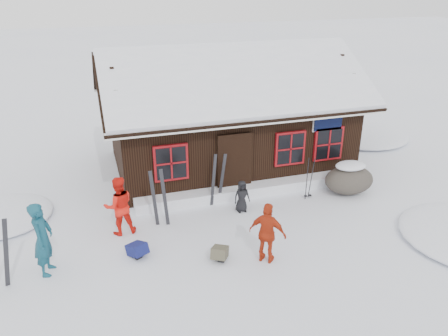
% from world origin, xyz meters
% --- Properties ---
extents(ground, '(120.00, 120.00, 0.00)m').
position_xyz_m(ground, '(0.00, 0.00, 0.00)').
color(ground, white).
rests_on(ground, ground).
extents(mountain_hut, '(8.90, 6.09, 4.42)m').
position_xyz_m(mountain_hut, '(1.50, 4.98, 1.58)').
color(mountain_hut, black).
rests_on(mountain_hut, ground).
extents(snow_drift, '(7.60, 0.60, 0.35)m').
position_xyz_m(snow_drift, '(1.50, 2.25, 0.17)').
color(snow_drift, white).
rests_on(snow_drift, ground).
extents(snow_mounds, '(20.60, 13.20, 0.48)m').
position_xyz_m(snow_mounds, '(1.65, 1.86, 0.00)').
color(snow_mounds, white).
rests_on(snow_mounds, ground).
extents(skier_teal, '(0.58, 0.75, 1.83)m').
position_xyz_m(skier_teal, '(-4.61, -0.08, 0.91)').
color(skier_teal, '#124658').
rests_on(skier_teal, ground).
extents(skier_orange_left, '(0.86, 0.70, 1.65)m').
position_xyz_m(skier_orange_left, '(-2.79, 1.16, 0.83)').
color(skier_orange_left, red).
rests_on(skier_orange_left, ground).
extents(skier_orange_right, '(0.95, 0.90, 1.58)m').
position_xyz_m(skier_orange_right, '(0.47, -1.25, 0.79)').
color(skier_orange_right, '#B72E12').
rests_on(skier_orange_right, ground).
extents(skier_crouched, '(0.49, 0.32, 0.98)m').
position_xyz_m(skier_crouched, '(0.75, 1.30, 0.49)').
color(skier_crouched, black).
rests_on(skier_crouched, ground).
extents(boulder, '(1.61, 1.21, 0.94)m').
position_xyz_m(boulder, '(4.46, 1.42, 0.48)').
color(boulder, '#504940').
rests_on(boulder, ground).
extents(ski_pair_mid, '(0.50, 0.12, 1.75)m').
position_xyz_m(ski_pair_mid, '(-1.69, 1.25, 0.82)').
color(ski_pair_mid, black).
rests_on(ski_pair_mid, ground).
extents(ski_pair_right, '(0.56, 0.15, 1.67)m').
position_xyz_m(ski_pair_right, '(0.22, 2.00, 0.79)').
color(ski_pair_right, black).
rests_on(ski_pair_right, ground).
extents(ski_poles, '(0.25, 0.12, 1.40)m').
position_xyz_m(ski_poles, '(3.03, 1.46, 0.66)').
color(ski_poles, black).
rests_on(ski_poles, ground).
extents(backpack_blue, '(0.56, 0.62, 0.28)m').
position_xyz_m(backpack_blue, '(-2.52, -0.08, 0.14)').
color(backpack_blue, navy).
rests_on(backpack_blue, ground).
extents(backpack_olive, '(0.57, 0.61, 0.27)m').
position_xyz_m(backpack_olive, '(-0.60, -0.84, 0.13)').
color(backpack_olive, '#4C4836').
rests_on(backpack_olive, ground).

